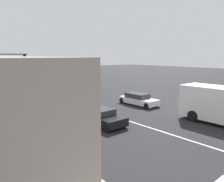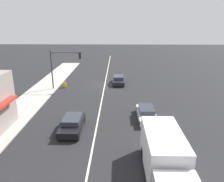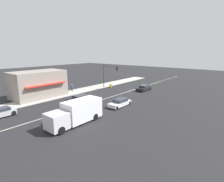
# 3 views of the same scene
# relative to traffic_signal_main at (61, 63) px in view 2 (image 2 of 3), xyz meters

# --- Properties ---
(ground_plane) EXTENTS (160.00, 160.00, 0.00)m
(ground_plane) POSITION_rel_traffic_signal_main_xyz_m (-6.12, 15.59, -3.90)
(ground_plane) COLOR #232326
(lane_marking_center) EXTENTS (0.16, 60.00, 0.01)m
(lane_marking_center) POSITION_rel_traffic_signal_main_xyz_m (-6.12, -2.41, -3.90)
(lane_marking_center) COLOR beige
(lane_marking_center) RESTS_ON ground
(traffic_signal_main) EXTENTS (4.59, 0.34, 5.60)m
(traffic_signal_main) POSITION_rel_traffic_signal_main_xyz_m (0.00, 0.00, 0.00)
(traffic_signal_main) COLOR #333338
(traffic_signal_main) RESTS_ON sidewalk_right
(pedestrian) EXTENTS (0.34, 0.34, 1.63)m
(pedestrian) POSITION_rel_traffic_signal_main_xyz_m (3.75, 8.25, -2.92)
(pedestrian) COLOR #282D42
(pedestrian) RESTS_ON sidewalk_right
(warning_aframe_sign) EXTENTS (0.45, 0.53, 0.84)m
(warning_aframe_sign) POSITION_rel_traffic_signal_main_xyz_m (-0.07, -0.89, -3.47)
(warning_aframe_sign) COLOR yellow
(warning_aframe_sign) RESTS_ON ground
(delivery_truck) EXTENTS (2.44, 7.50, 2.87)m
(delivery_truck) POSITION_rel_traffic_signal_main_xyz_m (-11.12, 19.18, -2.43)
(delivery_truck) COLOR silver
(delivery_truck) RESTS_ON ground
(sedan_dark) EXTENTS (1.83, 4.21, 1.28)m
(sedan_dark) POSITION_rel_traffic_signal_main_xyz_m (-8.32, -3.12, -3.29)
(sedan_dark) COLOR black
(sedan_dark) RESTS_ON ground
(van_white) EXTENTS (1.79, 4.40, 1.24)m
(van_white) POSITION_rel_traffic_signal_main_xyz_m (-11.12, 10.04, -3.30)
(van_white) COLOR silver
(van_white) RESTS_ON ground
(suv_black) EXTENTS (1.89, 4.37, 1.25)m
(suv_black) POSITION_rel_traffic_signal_main_xyz_m (-3.92, 12.64, -3.28)
(suv_black) COLOR black
(suv_black) RESTS_ON ground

